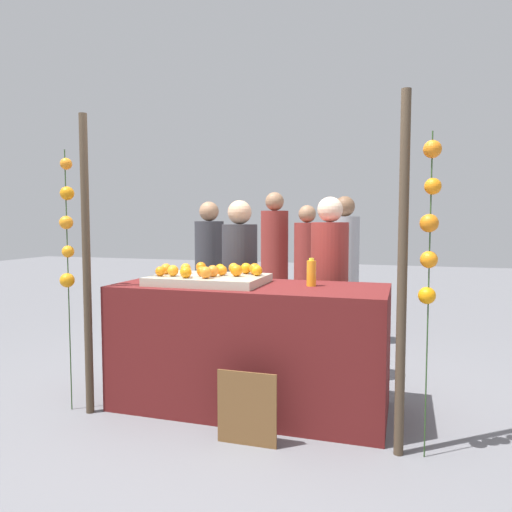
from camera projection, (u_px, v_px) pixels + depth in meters
The scene contains 32 objects.
ground_plane at pixel (250, 406), 3.60m from camera, with size 24.00×24.00×0.00m, color slate.
stall_counter at pixel (250, 346), 3.56m from camera, with size 1.96×0.81×0.91m, color #5B1919.
orange_tray at pixel (209, 280), 3.60m from camera, with size 0.82×0.58×0.06m, color #B2AD99.
orange_0 at pixel (202, 271), 3.54m from camera, with size 0.07×0.07×0.07m, color orange.
orange_1 at pixel (213, 271), 3.51m from camera, with size 0.09×0.09×0.09m, color orange.
orange_2 at pixel (234, 268), 3.77m from camera, with size 0.08×0.08×0.08m, color orange.
orange_3 at pixel (206, 273), 3.41m from camera, with size 0.08×0.08×0.08m, color orange.
orange_4 at pixel (166, 269), 3.69m from camera, with size 0.08×0.08×0.08m, color orange.
orange_5 at pixel (185, 272), 3.50m from camera, with size 0.08×0.08×0.08m, color orange.
orange_6 at pixel (201, 267), 3.84m from camera, with size 0.08×0.08×0.08m, color orange.
orange_7 at pixel (222, 271), 3.60m from camera, with size 0.07×0.07×0.07m, color orange.
orange_8 at pixel (257, 271), 3.57m from camera, with size 0.08×0.08×0.08m, color orange.
orange_9 at pixel (237, 270), 3.54m from camera, with size 0.09×0.09×0.09m, color orange.
orange_10 at pixel (186, 268), 3.75m from camera, with size 0.08×0.08×0.08m, color orange.
orange_11 at pixel (173, 271), 3.55m from camera, with size 0.08×0.08×0.08m, color orange.
orange_12 at pixel (160, 271), 3.55m from camera, with size 0.07×0.07×0.07m, color orange.
orange_13 at pixel (220, 269), 3.72m from camera, with size 0.08×0.08×0.08m, color orange.
orange_14 at pixel (255, 269), 3.66m from camera, with size 0.09×0.09×0.09m, color orange.
orange_15 at pixel (246, 268), 3.71m from camera, with size 0.08×0.08×0.08m, color orange.
orange_16 at pixel (186, 272), 3.44m from camera, with size 0.08×0.08×0.08m, color orange.
juice_bottle at pixel (311, 273), 3.46m from camera, with size 0.07×0.07×0.20m.
chalkboard_sign at pixel (247, 409), 2.97m from camera, with size 0.38×0.03×0.47m.
vendor_left at pixel (240, 295), 4.28m from camera, with size 0.31×0.31×1.55m.
vendor_right at pixel (329, 297), 4.09m from camera, with size 0.31×0.31×1.57m.
crowd_person_0 at pixel (344, 276), 5.32m from camera, with size 0.33×0.33×1.63m.
crowd_person_1 at pixel (307, 274), 5.88m from camera, with size 0.31×0.31×1.55m.
crowd_person_2 at pixel (209, 279), 5.33m from camera, with size 0.32×0.32×1.58m.
crowd_person_3 at pixel (274, 266), 6.15m from camera, with size 0.35×0.35×1.72m.
canopy_post_left at pixel (87, 266), 3.41m from camera, with size 0.06×0.06×2.11m, color #473828.
canopy_post_right at pixel (402, 276), 2.79m from camera, with size 0.06×0.06×2.11m, color #473828.
garland_strand_left at pixel (67, 230), 3.44m from camera, with size 0.11×0.11×1.87m.
garland_strand_right at pixel (430, 225), 2.73m from camera, with size 0.11×0.11×1.87m.
Camera 1 is at (1.08, -3.34, 1.38)m, focal length 34.17 mm.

